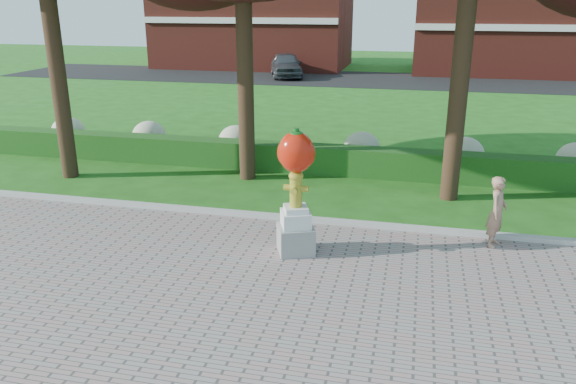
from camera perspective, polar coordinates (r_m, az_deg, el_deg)
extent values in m
plane|color=#1F5415|center=(10.14, -3.23, -9.23)|extent=(100.00, 100.00, 0.00)
cube|color=#ADADA5|center=(12.75, 0.53, -2.76)|extent=(40.00, 0.18, 0.15)
cube|color=#174012|center=(16.38, 3.61, 3.33)|extent=(24.00, 0.70, 0.80)
ellipsoid|color=#B1B58A|center=(20.65, -21.43, 5.75)|extent=(1.10, 1.10, 0.99)
ellipsoid|color=#B1B58A|center=(19.13, -13.94, 5.54)|extent=(1.10, 1.10, 0.99)
ellipsoid|color=#B1B58A|center=(17.99, -5.33, 5.19)|extent=(1.10, 1.10, 0.99)
ellipsoid|color=#B1B58A|center=(17.17, 7.48, 4.46)|extent=(1.10, 1.10, 0.99)
ellipsoid|color=#B1B58A|center=(17.16, 17.51, 3.72)|extent=(1.10, 1.10, 0.99)
ellipsoid|color=#B1B58A|center=(17.66, 27.24, 2.90)|extent=(1.10, 1.10, 0.99)
cube|color=black|center=(36.97, 9.22, 11.20)|extent=(50.00, 8.00, 0.02)
cube|color=maroon|center=(44.41, -3.46, 17.16)|extent=(14.00, 8.00, 7.00)
cube|color=maroon|center=(42.94, 21.20, 15.53)|extent=(12.00, 8.00, 6.40)
cylinder|color=black|center=(16.67, -22.56, 12.60)|extent=(0.44, 0.44, 6.72)
cylinder|color=black|center=(15.37, -4.38, 12.48)|extent=(0.44, 0.44, 6.16)
cylinder|color=black|center=(14.15, 17.32, 13.45)|extent=(0.44, 0.44, 7.28)
cube|color=gray|center=(11.12, 0.79, -4.78)|extent=(0.88, 0.88, 0.55)
cube|color=silver|center=(10.95, 0.80, -2.74)|extent=(0.71, 0.71, 0.31)
cube|color=silver|center=(10.88, 0.80, -1.72)|extent=(0.57, 0.57, 0.11)
cylinder|color=#9B9321|center=(10.76, 0.81, 0.07)|extent=(0.24, 0.24, 0.61)
ellipsoid|color=#9B9321|center=(10.66, 0.82, 1.63)|extent=(0.28, 0.28, 0.20)
cylinder|color=#9B9321|center=(10.77, -0.09, 0.47)|extent=(0.13, 0.12, 0.12)
cylinder|color=#9B9321|center=(10.70, 1.73, 0.34)|extent=(0.13, 0.12, 0.12)
cylinder|color=#9B9321|center=(10.59, 0.62, 0.13)|extent=(0.13, 0.13, 0.13)
cylinder|color=#9B9321|center=(10.64, 0.82, 2.08)|extent=(0.09, 0.09, 0.05)
ellipsoid|color=red|center=(10.53, 0.83, 4.07)|extent=(0.68, 0.61, 0.79)
ellipsoid|color=red|center=(10.58, -0.21, 4.02)|extent=(0.34, 0.34, 0.50)
ellipsoid|color=red|center=(10.50, 1.88, 3.89)|extent=(0.34, 0.34, 0.50)
cylinder|color=#135617|center=(10.44, 0.84, 6.16)|extent=(0.11, 0.11, 0.13)
ellipsoid|color=#135617|center=(10.45, 0.84, 5.98)|extent=(0.26, 0.26, 0.09)
imported|color=#A7795F|center=(11.98, 20.47, -1.89)|extent=(0.52, 0.62, 1.46)
imported|color=#3F4246|center=(37.72, -0.18, 12.80)|extent=(3.20, 4.98, 1.58)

